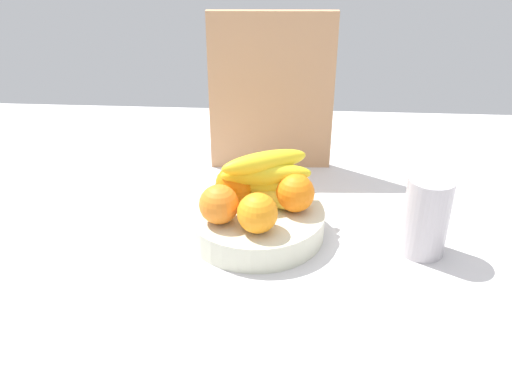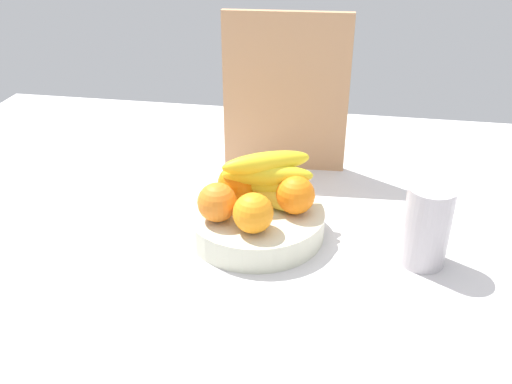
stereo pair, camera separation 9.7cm
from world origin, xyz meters
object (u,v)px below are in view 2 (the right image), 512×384
object	(u,v)px
orange_front_right	(296,195)
orange_back_left	(236,183)
orange_front_left	(253,213)
banana_bunch	(264,178)
cutting_board	(286,94)
orange_back_right	(217,202)
orange_center	(279,180)
thermos_tumbler	(426,226)
fruit_bowl	(256,222)

from	to	relation	value
orange_front_right	orange_back_left	xyz separation A→B (cm)	(-11.69, 2.59, 0.00)
orange_front_left	banana_bunch	size ratio (longest dim) A/B	0.38
orange_back_left	banana_bunch	world-z (taller)	banana_bunch
banana_bunch	cutting_board	bearing A→B (deg)	89.06
orange_back_right	cutting_board	world-z (taller)	cutting_board
orange_center	thermos_tumbler	xyz separation A→B (cm)	(27.04, -10.26, -1.29)
orange_back_left	orange_back_right	size ratio (longest dim) A/B	1.00
fruit_bowl	thermos_tumbler	bearing A→B (deg)	-7.25
orange_back_left	thermos_tumbler	distance (cm)	35.64
orange_center	cutting_board	bearing A→B (deg)	94.67
fruit_bowl	thermos_tumbler	distance (cm)	31.06
orange_front_left	fruit_bowl	bearing A→B (deg)	95.76
orange_back_left	banana_bunch	distance (cm)	5.73
orange_back_left	banana_bunch	xyz separation A→B (cm)	(5.47, -0.20, 1.69)
orange_back_left	orange_back_right	xyz separation A→B (cm)	(-1.93, -7.72, 0.00)
orange_front_right	orange_back_right	xyz separation A→B (cm)	(-13.63, -5.13, 0.00)
orange_front_right	banana_bunch	bearing A→B (deg)	158.95
orange_front_left	orange_back_left	world-z (taller)	same
orange_front_left	orange_front_right	world-z (taller)	same
cutting_board	orange_front_right	bearing A→B (deg)	-81.94
orange_back_right	banana_bunch	size ratio (longest dim) A/B	0.38
orange_front_right	orange_center	distance (cm)	6.78
banana_bunch	orange_back_left	bearing A→B (deg)	177.94
orange_back_right	thermos_tumbler	size ratio (longest dim) A/B	0.49
fruit_bowl	orange_back_left	distance (cm)	8.32
cutting_board	thermos_tumbler	distance (cm)	45.70
thermos_tumbler	orange_front_left	bearing A→B (deg)	-174.21
orange_front_left	orange_back_right	bearing A→B (deg)	159.89
orange_front_right	cutting_board	xyz separation A→B (cm)	(-5.79, 29.03, 9.30)
orange_center	banana_bunch	world-z (taller)	banana_bunch
orange_center	banana_bunch	bearing A→B (deg)	-126.61
orange_back_right	thermos_tumbler	bearing A→B (deg)	0.67
orange_front_right	thermos_tumbler	bearing A→B (deg)	-11.47
cutting_board	orange_back_right	bearing A→B (deg)	-106.14
fruit_bowl	orange_front_right	bearing A→B (deg)	6.52
orange_back_left	cutting_board	size ratio (longest dim) A/B	0.20
orange_front_left	orange_center	xyz separation A→B (cm)	(2.70, 13.28, 0.00)
orange_center	orange_back_right	distance (cm)	14.48
fruit_bowl	orange_front_right	distance (cm)	9.56
orange_back_left	cutting_board	distance (cm)	28.64
cutting_board	orange_back_left	bearing A→B (deg)	-105.81
fruit_bowl	orange_front_left	xyz separation A→B (cm)	(0.69, -6.89, 6.16)
orange_back_right	banana_bunch	distance (cm)	10.69
thermos_tumbler	orange_center	bearing A→B (deg)	159.22
orange_back_left	orange_center	bearing A→B (deg)	20.80
orange_front_right	orange_back_right	world-z (taller)	same
orange_front_left	orange_back_right	xyz separation A→B (cm)	(-7.06, 2.58, 0.00)
orange_back_right	thermos_tumbler	xyz separation A→B (cm)	(36.80, 0.43, -1.29)
fruit_bowl	orange_center	bearing A→B (deg)	62.03
cutting_board	orange_center	bearing A→B (deg)	-88.55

